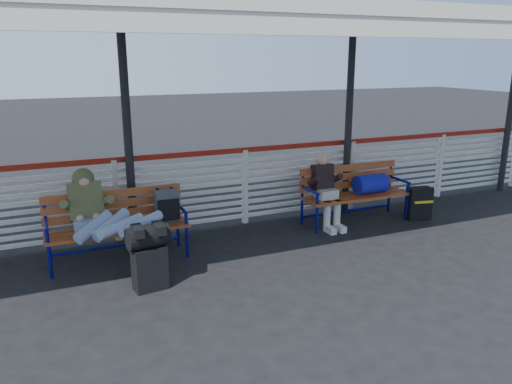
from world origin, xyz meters
name	(u,v)px	position (x,y,z in m)	size (l,w,h in m)	color
ground	(301,266)	(0.00, 0.00, 0.00)	(60.00, 60.00, 0.00)	black
fence	(245,183)	(0.00, 1.90, 0.66)	(12.08, 0.08, 1.24)	silver
canopy	(274,22)	(0.00, 0.87, 3.04)	(12.60, 3.60, 3.16)	silver
luggage_stack	(149,255)	(-1.91, 0.12, 0.42)	(0.50, 0.32, 0.78)	black
bench_left	(130,216)	(-1.93, 1.16, 0.58)	(1.80, 0.56, 0.92)	#9E441E
bench_right	(361,186)	(1.75, 1.25, 0.58)	(1.80, 0.56, 0.92)	#9E441E
traveler_man	(108,219)	(-2.25, 0.81, 0.69)	(0.94, 1.64, 0.77)	#8694B4
companion_person	(326,190)	(1.10, 1.23, 0.60)	(0.32, 0.66, 1.15)	beige
suitcase_side	(419,203)	(2.70, 0.93, 0.27)	(0.42, 0.31, 0.54)	black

